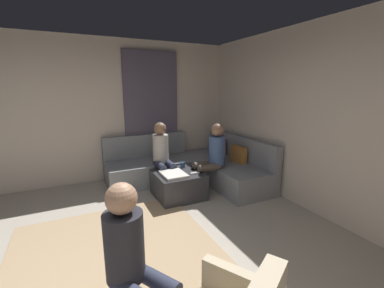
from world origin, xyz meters
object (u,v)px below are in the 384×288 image
ottoman (178,184)px  person_on_couch_back (212,155)px  sectional_couch (193,167)px  person_on_armchair (134,259)px  game_remote (195,173)px  coffee_mug (183,165)px  person_on_couch_side (162,154)px

ottoman → person_on_couch_back: bearing=85.4°
person_on_couch_back → sectional_couch: bearing=5.1°
person_on_armchair → sectional_couch: bearing=-154.0°
person_on_armchair → game_remote: bearing=-157.0°
coffee_mug → person_on_couch_back: 0.55m
game_remote → person_on_armchair: 2.45m
ottoman → coffee_mug: bearing=140.7°
ottoman → game_remote: bearing=50.7°
coffee_mug → game_remote: bearing=5.7°
sectional_couch → game_remote: 0.84m
person_on_armchair → ottoman: bearing=-150.4°
person_on_couch_side → game_remote: bearing=119.2°
person_on_couch_side → ottoman: bearing=105.5°
person_on_couch_back → ottoman: bearing=85.4°
coffee_mug → person_on_armchair: bearing=-30.7°
person_on_couch_side → person_on_couch_back: bearing=147.2°
person_on_couch_back → game_remote: bearing=108.2°
sectional_couch → person_on_couch_side: size_ratio=2.12×
game_remote → person_on_armchair: (1.96, -1.44, 0.21)m
game_remote → person_on_couch_back: 0.48m
game_remote → person_on_couch_back: bearing=108.2°
sectional_couch → ottoman: (0.57, -0.56, -0.07)m
person_on_armchair → person_on_couch_back: bearing=-162.0°
coffee_mug → game_remote: (0.40, 0.04, -0.04)m
ottoman → person_on_armchair: (2.14, -1.22, 0.43)m
sectional_couch → coffee_mug: 0.55m
coffee_mug → game_remote: size_ratio=0.63×
person_on_couch_back → person_on_armchair: person_on_couch_back is taller
coffee_mug → person_on_couch_side: 0.41m
sectional_couch → ottoman: bearing=-44.5°
person_on_couch_back → person_on_armchair: bearing=138.7°
ottoman → sectional_couch: bearing=135.5°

